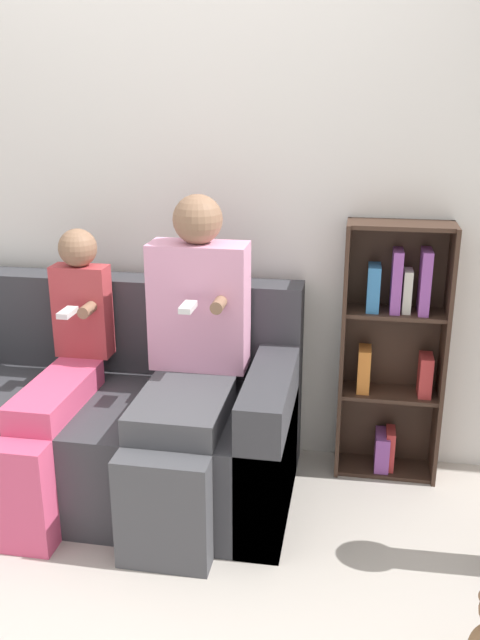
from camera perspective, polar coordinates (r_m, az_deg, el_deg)
name	(u,v)px	position (r m, az deg, el deg)	size (l,w,h in m)	color
ground_plane	(126,559)	(2.79, -9.54, -19.21)	(14.00, 14.00, 0.00)	#BCB2A8
back_wall	(183,190)	(3.18, -4.82, 10.87)	(10.00, 0.06, 2.55)	silver
couch	(97,420)	(3.14, -11.96, -8.26)	(1.77, 0.86, 0.89)	#38383D
adult_seated	(189,358)	(2.77, -4.34, -3.21)	(0.42, 0.79, 1.31)	#47474C
child_seated	(59,377)	(2.95, -15.00, -4.63)	(0.25, 0.81, 1.14)	#DB4C75
bookshelf	(393,350)	(3.13, 12.74, -2.50)	(0.46, 0.22, 1.18)	#3D281E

